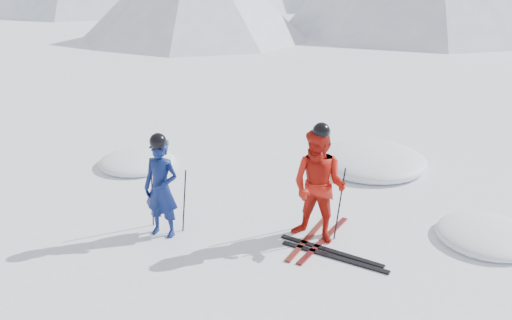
% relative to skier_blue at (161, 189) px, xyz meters
% --- Properties ---
extents(ground, '(160.00, 160.00, 0.00)m').
position_rel_skier_blue_xyz_m(ground, '(3.22, 0.58, -0.80)').
color(ground, white).
rests_on(ground, ground).
extents(skier_blue, '(0.61, 0.43, 1.61)m').
position_rel_skier_blue_xyz_m(skier_blue, '(0.00, 0.00, 0.00)').
color(skier_blue, '#0D1A52').
rests_on(skier_blue, ground).
extents(skier_red, '(0.93, 0.75, 1.82)m').
position_rel_skier_blue_xyz_m(skier_red, '(2.27, 0.92, 0.11)').
color(skier_red, '#B6180E').
rests_on(skier_red, ground).
extents(pole_blue_left, '(0.11, 0.08, 1.07)m').
position_rel_skier_blue_xyz_m(pole_blue_left, '(-0.30, 0.15, -0.27)').
color(pole_blue_left, black).
rests_on(pole_blue_left, ground).
extents(pole_blue_right, '(0.11, 0.07, 1.07)m').
position_rel_skier_blue_xyz_m(pole_blue_right, '(0.25, 0.25, -0.27)').
color(pole_blue_right, black).
rests_on(pole_blue_right, ground).
extents(pole_red_left, '(0.12, 0.10, 1.21)m').
position_rel_skier_blue_xyz_m(pole_red_left, '(1.97, 1.17, -0.20)').
color(pole_red_left, black).
rests_on(pole_red_left, ground).
extents(pole_red_right, '(0.12, 0.09, 1.21)m').
position_rel_skier_blue_xyz_m(pole_red_right, '(2.57, 1.07, -0.20)').
color(pole_red_right, black).
rests_on(pole_red_right, ground).
extents(ski_worn_left, '(0.15, 1.70, 0.03)m').
position_rel_skier_blue_xyz_m(ski_worn_left, '(2.15, 0.92, -0.79)').
color(ski_worn_left, black).
rests_on(ski_worn_left, ground).
extents(ski_worn_right, '(0.27, 1.70, 0.03)m').
position_rel_skier_blue_xyz_m(ski_worn_right, '(2.39, 0.92, -0.79)').
color(ski_worn_right, black).
rests_on(ski_worn_right, ground).
extents(ski_loose_a, '(1.70, 0.29, 0.03)m').
position_rel_skier_blue_xyz_m(ski_loose_a, '(2.60, 0.64, -0.79)').
color(ski_loose_a, black).
rests_on(ski_loose_a, ground).
extents(ski_loose_b, '(1.70, 0.23, 0.03)m').
position_rel_skier_blue_xyz_m(ski_loose_b, '(2.70, 0.49, -0.79)').
color(ski_loose_b, black).
rests_on(ski_loose_b, ground).
extents(snow_lumps, '(9.34, 7.50, 0.52)m').
position_rel_skier_blue_xyz_m(snow_lumps, '(2.19, 3.07, -0.80)').
color(snow_lumps, white).
rests_on(snow_lumps, ground).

